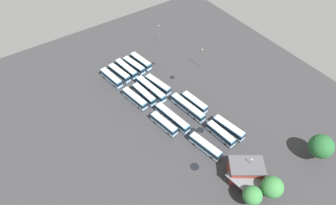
% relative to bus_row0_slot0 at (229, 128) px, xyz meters
% --- Properties ---
extents(ground_plane, '(127.47, 127.47, 0.00)m').
position_rel_bus_row0_slot0_xyz_m(ground_plane, '(23.05, 10.57, -1.81)').
color(ground_plane, '#333335').
extents(bus_row0_slot0, '(12.27, 4.59, 3.42)m').
position_rel_bus_row0_slot0_xyz_m(bus_row0_slot0, '(0.00, 0.00, 0.00)').
color(bus_row0_slot0, teal).
rests_on(bus_row0_slot0, ground_plane).
extents(bus_row0_slot1, '(11.45, 3.68, 3.42)m').
position_rel_bus_row0_slot0_xyz_m(bus_row0_slot1, '(-0.35, 3.92, -0.00)').
color(bus_row0_slot1, teal).
rests_on(bus_row0_slot1, ground_plane).
extents(bus_row0_slot3, '(12.31, 4.68, 3.42)m').
position_rel_bus_row0_slot0_xyz_m(bus_row0_slot3, '(-1.37, 11.45, 0.00)').
color(bus_row0_slot3, teal).
rests_on(bus_row0_slot3, ground_plane).
extents(bus_row1_slot0, '(11.46, 4.01, 3.42)m').
position_rel_bus_row0_slot0_xyz_m(bus_row1_slot0, '(16.07, 2.20, -0.00)').
color(bus_row1_slot0, teal).
rests_on(bus_row1_slot0, ground_plane).
extents(bus_row1_slot1, '(15.54, 4.58, 3.42)m').
position_rel_bus_row0_slot0_xyz_m(bus_row1_slot1, '(15.45, 5.75, 0.00)').
color(bus_row1_slot1, teal).
rests_on(bus_row1_slot1, ground_plane).
extents(bus_row1_slot3, '(15.55, 4.76, 3.42)m').
position_rel_bus_row0_slot0_xyz_m(bus_row1_slot3, '(14.70, 13.23, 0.00)').
color(bus_row1_slot3, teal).
rests_on(bus_row1_slot3, ground_plane).
extents(bus_row1_slot4, '(11.48, 4.32, 3.42)m').
position_rel_bus_row0_slot0_xyz_m(bus_row1_slot4, '(14.06, 17.15, -0.00)').
color(bus_row1_slot4, teal).
rests_on(bus_row1_slot4, ground_plane).
extents(bus_row2_slot1, '(12.34, 4.73, 3.42)m').
position_rel_bus_row0_slot0_xyz_m(bus_row2_slot1, '(31.81, 8.00, 0.00)').
color(bus_row2_slot1, teal).
rests_on(bus_row2_slot1, ground_plane).
extents(bus_row2_slot2, '(15.54, 4.39, 3.42)m').
position_rel_bus_row0_slot0_xyz_m(bus_row2_slot2, '(31.24, 11.63, 0.00)').
color(bus_row2_slot2, teal).
rests_on(bus_row2_slot2, ground_plane).
extents(bus_row2_slot3, '(12.06, 3.77, 3.42)m').
position_rel_bus_row0_slot0_xyz_m(bus_row2_slot3, '(30.36, 15.32, -0.00)').
color(bus_row2_slot3, teal).
rests_on(bus_row2_slot3, ground_plane).
extents(bus_row2_slot4, '(12.10, 4.41, 3.42)m').
position_rel_bus_row0_slot0_xyz_m(bus_row2_slot4, '(30.40, 19.32, -0.00)').
color(bus_row2_slot4, teal).
rests_on(bus_row2_slot4, ground_plane).
extents(bus_row3_slot0, '(11.62, 4.23, 3.42)m').
position_rel_bus_row0_slot0_xyz_m(bus_row3_slot0, '(48.04, 6.08, -0.00)').
color(bus_row3_slot0, teal).
rests_on(bus_row3_slot0, ground_plane).
extents(bus_row3_slot1, '(11.75, 4.60, 3.42)m').
position_rel_bus_row0_slot0_xyz_m(bus_row3_slot1, '(47.28, 9.83, -0.00)').
color(bus_row3_slot1, teal).
rests_on(bus_row3_slot1, ground_plane).
extents(bus_row3_slot2, '(12.48, 4.08, 3.42)m').
position_rel_bus_row0_slot0_xyz_m(bus_row3_slot2, '(47.25, 13.53, 0.00)').
color(bus_row3_slot2, teal).
rests_on(bus_row3_slot2, ground_plane).
extents(bus_row3_slot3, '(11.72, 4.47, 3.42)m').
position_rel_bus_row0_slot0_xyz_m(bus_row3_slot3, '(46.44, 17.20, -0.00)').
color(bus_row3_slot3, teal).
rests_on(bus_row3_slot3, ground_plane).
extents(bus_row3_slot4, '(11.88, 4.18, 3.42)m').
position_rel_bus_row0_slot0_xyz_m(bus_row3_slot4, '(45.71, 21.19, -0.00)').
color(bus_row3_slot4, teal).
rests_on(bus_row3_slot4, ground_plane).
extents(depot_building, '(11.42, 12.27, 6.09)m').
position_rel_bus_row0_slot0_xyz_m(depot_building, '(-15.57, 7.72, 1.25)').
color(depot_building, maroon).
rests_on(depot_building, ground_plane).
extents(maintenance_shelter, '(11.00, 7.69, 3.95)m').
position_rel_bus_row0_slot0_xyz_m(maintenance_shelter, '(-18.32, 10.39, 1.96)').
color(maintenance_shelter, slate).
rests_on(maintenance_shelter, ground_plane).
extents(lamp_post_far_corner, '(0.56, 0.28, 9.30)m').
position_rel_bus_row0_slot0_xyz_m(lamp_post_far_corner, '(32.20, -13.92, 3.26)').
color(lamp_post_far_corner, slate).
rests_on(lamp_post_far_corner, ground_plane).
extents(lamp_post_mid_lot, '(0.56, 0.28, 8.75)m').
position_rel_bus_row0_slot0_xyz_m(lamp_post_mid_lot, '(57.73, -9.61, 2.98)').
color(lamp_post_mid_lot, slate).
rests_on(lamp_post_mid_lot, ground_plane).
extents(lamp_post_by_building, '(0.56, 0.28, 8.43)m').
position_rel_bus_row0_slot0_xyz_m(lamp_post_by_building, '(-15.79, 6.63, 2.82)').
color(lamp_post_by_building, slate).
rests_on(lamp_post_by_building, ground_plane).
extents(tree_north_edge, '(6.27, 6.27, 9.02)m').
position_rel_bus_row0_slot0_xyz_m(tree_north_edge, '(-24.57, 6.99, 4.06)').
color(tree_north_edge, brown).
rests_on(tree_north_edge, ground_plane).
extents(tree_west_edge, '(5.51, 5.51, 7.60)m').
position_rel_bus_row0_slot0_xyz_m(tree_west_edge, '(-22.99, 12.79, 3.02)').
color(tree_west_edge, brown).
rests_on(tree_west_edge, ground_plane).
extents(tree_northeast, '(7.57, 7.57, 10.27)m').
position_rel_bus_row0_slot0_xyz_m(tree_northeast, '(-23.88, -15.28, 4.67)').
color(tree_northeast, brown).
rests_on(tree_northeast, ground_plane).
extents(puddle_near_shelter, '(3.39, 3.39, 0.01)m').
position_rel_bus_row0_slot0_xyz_m(puddle_near_shelter, '(6.72, 10.11, -1.81)').
color(puddle_near_shelter, black).
rests_on(puddle_near_shelter, ground_plane).
extents(puddle_front_lane, '(2.11, 2.11, 0.01)m').
position_rel_bus_row0_slot0_xyz_m(puddle_front_lane, '(33.82, -0.27, -1.81)').
color(puddle_front_lane, black).
rests_on(puddle_front_lane, ground_plane).
extents(puddle_centre_drain, '(1.58, 1.58, 0.01)m').
position_rel_bus_row0_slot0_xyz_m(puddle_centre_drain, '(45.69, 1.27, -1.81)').
color(puddle_centre_drain, black).
rests_on(puddle_centre_drain, ground_plane).
extents(puddle_back_corner, '(2.55, 2.55, 0.01)m').
position_rel_bus_row0_slot0_xyz_m(puddle_back_corner, '(5.83, 7.41, -1.81)').
color(puddle_back_corner, black).
rests_on(puddle_back_corner, ground_plane).
extents(puddle_between_rows, '(2.88, 2.88, 0.01)m').
position_rel_bus_row0_slot0_xyz_m(puddle_between_rows, '(-4.56, 18.18, -1.81)').
color(puddle_between_rows, black).
rests_on(puddle_between_rows, ground_plane).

